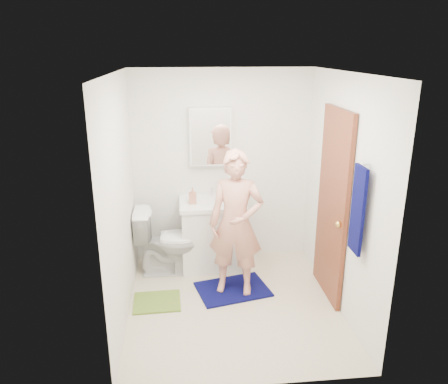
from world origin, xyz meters
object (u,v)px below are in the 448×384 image
(toilet, at_px, (169,241))
(man, at_px, (236,224))
(towel, at_px, (358,210))
(vanity_cabinet, at_px, (213,236))
(toothbrush_cup, at_px, (224,194))
(soap_dispenser, at_px, (193,195))
(medicine_cabinet, at_px, (210,136))

(toilet, distance_m, man, 1.01)
(towel, bearing_deg, vanity_cabinet, 128.47)
(toilet, bearing_deg, toothbrush_cup, -69.46)
(toilet, xyz_separation_m, toothbrush_cup, (0.69, 0.25, 0.48))
(soap_dispenser, xyz_separation_m, toothbrush_cup, (0.39, 0.17, -0.05))
(medicine_cabinet, xyz_separation_m, towel, (1.18, -1.71, -0.35))
(soap_dispenser, distance_m, toothbrush_cup, 0.43)
(medicine_cabinet, relative_size, soap_dispenser, 3.63)
(soap_dispenser, bearing_deg, vanity_cabinet, 8.83)
(soap_dispenser, relative_size, toothbrush_cup, 1.77)
(towel, height_order, toothbrush_cup, towel)
(toothbrush_cup, distance_m, man, 0.80)
(vanity_cabinet, height_order, towel, towel)
(soap_dispenser, bearing_deg, toilet, -165.16)
(medicine_cabinet, xyz_separation_m, toilet, (-0.53, -0.34, -1.19))
(toothbrush_cup, bearing_deg, medicine_cabinet, 149.81)
(medicine_cabinet, height_order, man, medicine_cabinet)
(vanity_cabinet, xyz_separation_m, toilet, (-0.53, -0.11, 0.01))
(vanity_cabinet, height_order, toothbrush_cup, toothbrush_cup)
(medicine_cabinet, height_order, towel, medicine_cabinet)
(medicine_cabinet, relative_size, toilet, 0.86)
(towel, relative_size, soap_dispenser, 4.15)
(towel, height_order, man, towel)
(medicine_cabinet, height_order, toothbrush_cup, medicine_cabinet)
(towel, bearing_deg, man, 139.91)
(vanity_cabinet, height_order, soap_dispenser, soap_dispenser)
(toilet, height_order, soap_dispenser, soap_dispenser)
(medicine_cabinet, bearing_deg, soap_dispenser, -132.10)
(toilet, xyz_separation_m, soap_dispenser, (0.30, 0.08, 0.54))
(vanity_cabinet, bearing_deg, toilet, -167.80)
(medicine_cabinet, bearing_deg, vanity_cabinet, -90.00)
(medicine_cabinet, relative_size, toothbrush_cup, 6.42)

